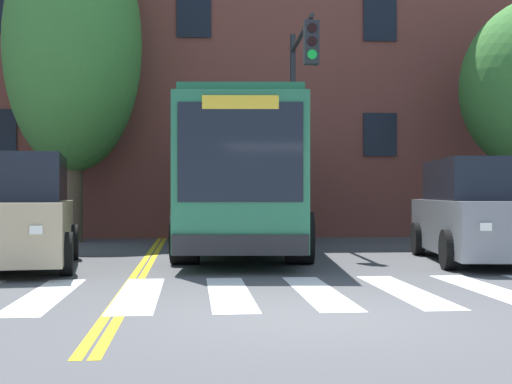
{
  "coord_description": "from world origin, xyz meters",
  "views": [
    {
      "loc": [
        -1.37,
        -8.21,
        1.44
      ],
      "look_at": [
        0.15,
        8.52,
        1.46
      ],
      "focal_mm": 50.0,
      "sensor_mm": 36.0,
      "label": 1
    }
  ],
  "objects_px": {
    "traffic_light_overhead": "(300,94)",
    "street_tree_curbside_small": "(73,45)",
    "car_grey_far_lane": "(481,213)",
    "car_tan_near_lane": "(14,214)",
    "city_bus": "(245,178)"
  },
  "relations": [
    {
      "from": "traffic_light_overhead",
      "to": "street_tree_curbside_small",
      "type": "bearing_deg",
      "value": 155.67
    },
    {
      "from": "car_grey_far_lane",
      "to": "street_tree_curbside_small",
      "type": "xyz_separation_m",
      "value": [
        -9.5,
        6.93,
        4.75
      ]
    },
    {
      "from": "street_tree_curbside_small",
      "to": "car_tan_near_lane",
      "type": "bearing_deg",
      "value": -89.25
    },
    {
      "from": "city_bus",
      "to": "street_tree_curbside_small",
      "type": "height_order",
      "value": "street_tree_curbside_small"
    },
    {
      "from": "car_tan_near_lane",
      "to": "street_tree_curbside_small",
      "type": "height_order",
      "value": "street_tree_curbside_small"
    },
    {
      "from": "car_grey_far_lane",
      "to": "street_tree_curbside_small",
      "type": "bearing_deg",
      "value": 143.9
    },
    {
      "from": "car_tan_near_lane",
      "to": "car_grey_far_lane",
      "type": "xyz_separation_m",
      "value": [
        9.4,
        0.37,
        -0.01
      ]
    },
    {
      "from": "traffic_light_overhead",
      "to": "street_tree_curbside_small",
      "type": "relative_size",
      "value": 0.62
    },
    {
      "from": "traffic_light_overhead",
      "to": "car_tan_near_lane",
      "type": "bearing_deg",
      "value": -144.31
    },
    {
      "from": "city_bus",
      "to": "car_tan_near_lane",
      "type": "height_order",
      "value": "city_bus"
    },
    {
      "from": "traffic_light_overhead",
      "to": "city_bus",
      "type": "bearing_deg",
      "value": -155.41
    },
    {
      "from": "city_bus",
      "to": "street_tree_curbside_small",
      "type": "distance_m",
      "value": 7.15
    },
    {
      "from": "city_bus",
      "to": "car_grey_far_lane",
      "type": "xyz_separation_m",
      "value": [
        4.7,
        -3.4,
        -0.79
      ]
    },
    {
      "from": "city_bus",
      "to": "traffic_light_overhead",
      "type": "xyz_separation_m",
      "value": [
        1.49,
        0.68,
        2.21
      ]
    },
    {
      "from": "traffic_light_overhead",
      "to": "street_tree_curbside_small",
      "type": "xyz_separation_m",
      "value": [
        -6.3,
        2.85,
        1.75
      ]
    }
  ]
}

